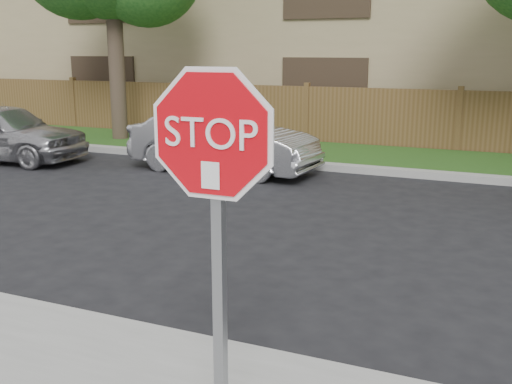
% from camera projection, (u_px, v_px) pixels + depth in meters
% --- Properties ---
extents(ground, '(90.00, 90.00, 0.00)m').
position_uv_depth(ground, '(324.00, 370.00, 4.96)').
color(ground, black).
rests_on(ground, ground).
extents(far_curb, '(70.00, 0.30, 0.15)m').
position_uv_depth(far_curb, '(441.00, 176.00, 12.22)').
color(far_curb, gray).
rests_on(far_curb, ground).
extents(grass_strip, '(70.00, 3.00, 0.12)m').
position_uv_depth(grass_strip, '(449.00, 163.00, 13.70)').
color(grass_strip, '#1E4714').
rests_on(grass_strip, ground).
extents(fence, '(70.00, 0.12, 1.60)m').
position_uv_depth(fence, '(459.00, 123.00, 14.96)').
color(fence, '#543A1D').
rests_on(fence, ground).
extents(apartment_building, '(35.20, 9.20, 7.20)m').
position_uv_depth(apartment_building, '(481.00, 19.00, 19.32)').
color(apartment_building, '#9D8C61').
rests_on(apartment_building, ground).
extents(stop_sign, '(1.01, 0.13, 2.55)m').
position_uv_depth(stop_sign, '(214.00, 192.00, 3.30)').
color(stop_sign, gray).
rests_on(stop_sign, sidewalk_near).
extents(sedan_far_left, '(4.15, 1.91, 1.38)m').
position_uv_depth(sedan_far_left, '(3.00, 132.00, 14.08)').
color(sedan_far_left, '#A8A7AB').
rests_on(sedan_far_left, ground).
extents(sedan_left, '(4.23, 1.75, 1.36)m').
position_uv_depth(sedan_left, '(223.00, 141.00, 12.83)').
color(sedan_left, '#AFAFB4').
rests_on(sedan_left, ground).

